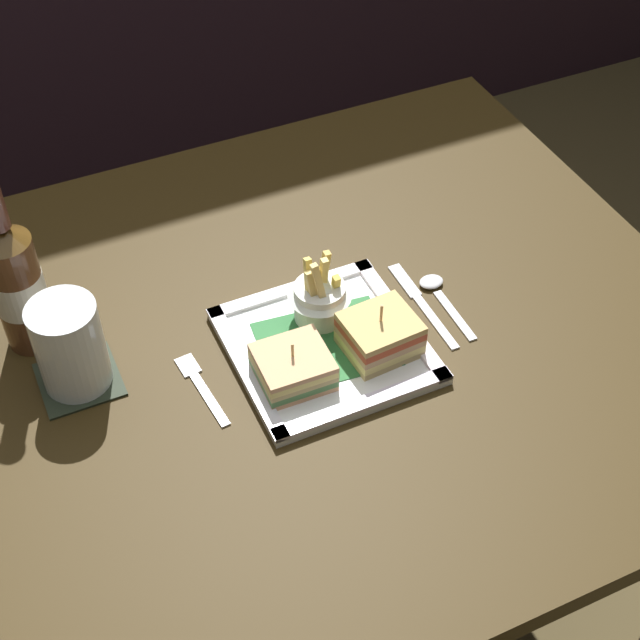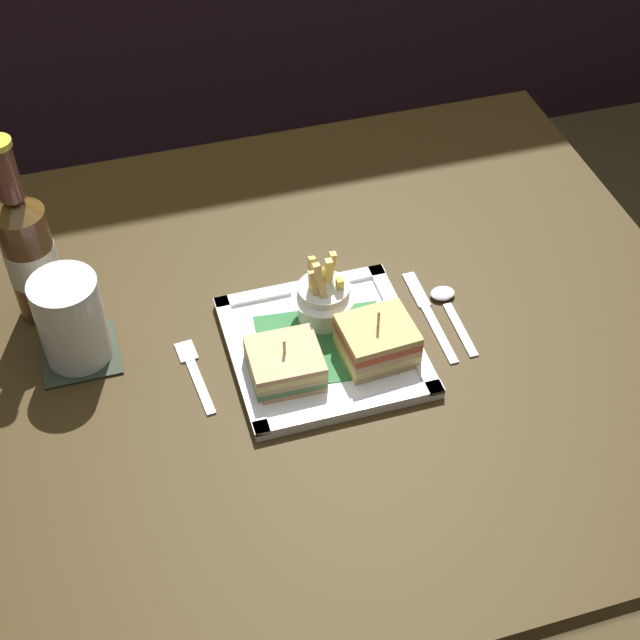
% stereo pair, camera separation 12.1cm
% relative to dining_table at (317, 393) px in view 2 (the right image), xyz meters
% --- Properties ---
extents(ground_plane, '(6.00, 6.00, 0.00)m').
position_rel_dining_table_xyz_m(ground_plane, '(0.00, 0.00, -0.64)').
color(ground_plane, '#4B3E24').
extents(dining_table, '(1.06, 0.94, 0.77)m').
position_rel_dining_table_xyz_m(dining_table, '(0.00, 0.00, 0.00)').
color(dining_table, '#31230D').
rests_on(dining_table, ground_plane).
extents(square_plate, '(0.24, 0.24, 0.02)m').
position_rel_dining_table_xyz_m(square_plate, '(-0.00, -0.03, 0.14)').
color(square_plate, white).
rests_on(square_plate, dining_table).
extents(sandwich_half_left, '(0.09, 0.09, 0.06)m').
position_rel_dining_table_xyz_m(sandwich_half_left, '(-0.06, -0.07, 0.16)').
color(sandwich_half_left, tan).
rests_on(sandwich_half_left, square_plate).
extents(sandwich_half_right, '(0.10, 0.09, 0.08)m').
position_rel_dining_table_xyz_m(sandwich_half_right, '(0.06, -0.07, 0.17)').
color(sandwich_half_right, tan).
rests_on(sandwich_half_right, square_plate).
extents(fries_cup, '(0.09, 0.09, 0.11)m').
position_rel_dining_table_xyz_m(fries_cup, '(0.01, 0.01, 0.18)').
color(fries_cup, silver).
rests_on(fries_cup, square_plate).
extents(beer_bottle, '(0.07, 0.07, 0.28)m').
position_rel_dining_table_xyz_m(beer_bottle, '(-0.35, 0.15, 0.23)').
color(beer_bottle, '#54301B').
rests_on(beer_bottle, dining_table).
extents(drink_coaster, '(0.10, 0.10, 0.00)m').
position_rel_dining_table_xyz_m(drink_coaster, '(-0.31, 0.05, 0.13)').
color(drink_coaster, '#222A1D').
rests_on(drink_coaster, dining_table).
extents(water_glass, '(0.09, 0.09, 0.13)m').
position_rel_dining_table_xyz_m(water_glass, '(-0.31, 0.05, 0.19)').
color(water_glass, silver).
rests_on(water_glass, dining_table).
extents(fork, '(0.03, 0.13, 0.00)m').
position_rel_dining_table_xyz_m(fork, '(-0.17, -0.02, 0.13)').
color(fork, silver).
rests_on(fork, dining_table).
extents(knife, '(0.02, 0.18, 0.00)m').
position_rel_dining_table_xyz_m(knife, '(0.16, -0.01, 0.13)').
color(knife, silver).
rests_on(knife, dining_table).
extents(spoon, '(0.03, 0.13, 0.01)m').
position_rel_dining_table_xyz_m(spoon, '(0.19, -0.00, 0.13)').
color(spoon, silver).
rests_on(spoon, dining_table).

